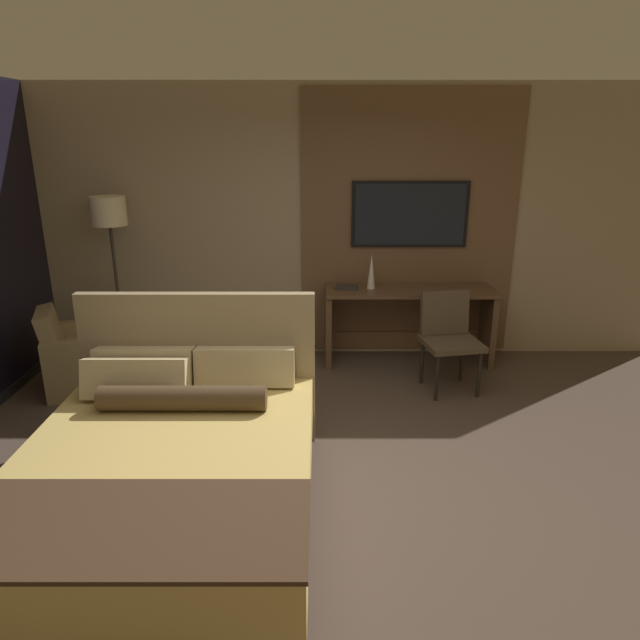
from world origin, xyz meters
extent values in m
plane|color=#4C3D33|center=(0.00, 0.00, 0.00)|extent=(16.00, 16.00, 0.00)
cube|color=tan|center=(0.00, 2.60, 1.40)|extent=(7.20, 0.06, 2.80)
cube|color=brown|center=(0.82, 2.56, 1.40)|extent=(2.22, 0.03, 2.70)
cube|color=#33281E|center=(-1.02, -0.43, 0.11)|extent=(1.67, 2.03, 0.22)
cube|color=tan|center=(-1.02, -0.43, 0.38)|extent=(1.73, 2.09, 0.32)
cube|color=#422D1E|center=(-1.02, -1.11, 0.55)|extent=(1.74, 0.73, 0.02)
cube|color=#998460|center=(-1.02, 0.66, 0.60)|extent=(1.76, 0.08, 1.20)
cube|color=#C6B284|center=(-1.39, 0.52, 0.68)|extent=(0.73, 0.23, 0.31)
cube|color=#C6B284|center=(-0.65, 0.52, 0.68)|extent=(0.73, 0.23, 0.31)
cube|color=#C6B284|center=(-1.39, 0.31, 0.68)|extent=(0.73, 0.25, 0.32)
cylinder|color=#4C3823|center=(-1.02, 0.10, 0.62)|extent=(1.12, 0.17, 0.17)
cube|color=brown|center=(0.82, 2.27, 0.78)|extent=(1.72, 0.52, 0.03)
cube|color=brown|center=(-0.01, 2.27, 0.38)|extent=(0.06, 0.47, 0.76)
cube|color=brown|center=(1.65, 2.27, 0.38)|extent=(0.06, 0.47, 0.76)
cube|color=brown|center=(0.82, 2.51, 0.46)|extent=(1.60, 0.02, 0.38)
cube|color=black|center=(0.82, 2.52, 1.52)|extent=(1.19, 0.04, 0.67)
cube|color=black|center=(0.82, 2.50, 1.52)|extent=(1.12, 0.01, 0.62)
cube|color=#4C3D2D|center=(1.11, 1.57, 0.47)|extent=(0.58, 0.56, 0.05)
cube|color=#4C3D2D|center=(1.08, 1.77, 0.70)|extent=(0.47, 0.18, 0.42)
cylinder|color=black|center=(0.95, 1.34, 0.22)|extent=(0.04, 0.04, 0.44)
cylinder|color=black|center=(1.35, 1.41, 0.22)|extent=(0.04, 0.04, 0.44)
cylinder|color=black|center=(0.88, 1.72, 0.22)|extent=(0.04, 0.04, 0.44)
cylinder|color=black|center=(1.28, 1.79, 0.22)|extent=(0.04, 0.04, 0.44)
cube|color=olive|center=(-2.34, 1.67, 0.21)|extent=(0.80, 0.71, 0.42)
cube|color=olive|center=(-2.59, 1.58, 0.60)|extent=(0.36, 0.54, 0.38)
cube|color=olive|center=(-2.23, 1.39, 0.28)|extent=(0.66, 0.33, 0.56)
cube|color=olive|center=(-2.45, 1.95, 0.28)|extent=(0.66, 0.33, 0.56)
cylinder|color=#282623|center=(-2.16, 2.23, 0.01)|extent=(0.28, 0.28, 0.03)
cylinder|color=#332D28|center=(-2.16, 2.23, 0.75)|extent=(0.03, 0.03, 1.49)
cylinder|color=beige|center=(-2.16, 2.23, 1.59)|extent=(0.34, 0.34, 0.28)
cone|color=silver|center=(0.42, 2.30, 0.97)|extent=(0.08, 0.08, 0.36)
cube|color=#332D28|center=(0.17, 2.30, 0.81)|extent=(0.24, 0.18, 0.03)
camera|label=1|loc=(-0.10, -3.35, 2.32)|focal=32.00mm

